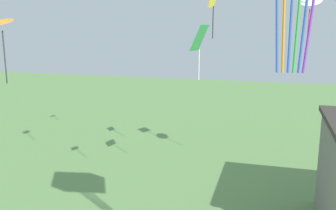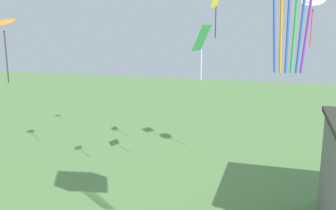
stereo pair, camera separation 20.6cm
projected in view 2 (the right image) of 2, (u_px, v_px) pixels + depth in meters
name	position (u px, v px, depth m)	size (l,w,h in m)	color
kite_white_delta	(313.00, 0.00, 17.82)	(1.28, 1.19, 2.57)	white
kite_green_diamond	(202.00, 41.00, 18.43)	(0.83, 1.12, 2.73)	green
kite_yellow_diamond	(216.00, 3.00, 19.83)	(0.51, 0.79, 2.60)	yellow
kite_orange_delta	(4.00, 25.00, 13.23)	(0.88, 0.86, 2.38)	orange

